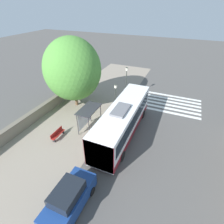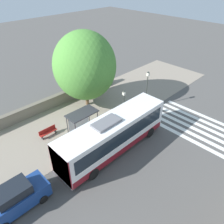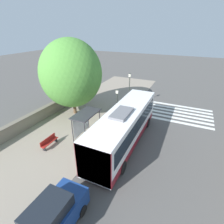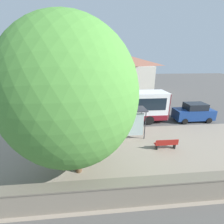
{
  "view_description": "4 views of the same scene",
  "coord_description": "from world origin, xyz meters",
  "px_view_note": "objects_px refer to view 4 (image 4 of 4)",
  "views": [
    {
      "loc": [
        6.34,
        -13.4,
        12.01
      ],
      "look_at": [
        -0.38,
        2.38,
        0.96
      ],
      "focal_mm": 28.0,
      "sensor_mm": 36.0,
      "label": 1
    },
    {
      "loc": [
        12.13,
        -10.2,
        13.99
      ],
      "look_at": [
        -1.39,
        3.15,
        1.29
      ],
      "focal_mm": 35.0,
      "sensor_mm": 36.0,
      "label": 2
    },
    {
      "loc": [
        6.25,
        -12.17,
        9.64
      ],
      "look_at": [
        -0.87,
        3.25,
        1.35
      ],
      "focal_mm": 28.0,
      "sensor_mm": 36.0,
      "label": 3
    },
    {
      "loc": [
        -13.9,
        2.2,
        6.68
      ],
      "look_at": [
        -0.43,
        0.97,
        1.92
      ],
      "focal_mm": 24.0,
      "sensor_mm": 36.0,
      "label": 4
    }
  ],
  "objects_px": {
    "bus": "(117,106)",
    "bench": "(166,144)",
    "street_lamp_near": "(78,111)",
    "bus_shelter": "(129,115)",
    "parked_car_behind_bus": "(194,112)",
    "street_lamp_far": "(36,106)",
    "shade_tree": "(72,95)",
    "pedestrian": "(70,120)"
  },
  "relations": [
    {
      "from": "street_lamp_near",
      "to": "street_lamp_far",
      "type": "relative_size",
      "value": 0.8
    },
    {
      "from": "bus",
      "to": "street_lamp_far",
      "type": "distance_m",
      "value": 7.98
    },
    {
      "from": "pedestrian",
      "to": "bus_shelter",
      "type": "bearing_deg",
      "value": -110.8
    },
    {
      "from": "bus",
      "to": "bus_shelter",
      "type": "distance_m",
      "value": 3.74
    },
    {
      "from": "bus",
      "to": "street_lamp_near",
      "type": "xyz_separation_m",
      "value": [
        -2.4,
        3.89,
        0.38
      ]
    },
    {
      "from": "parked_car_behind_bus",
      "to": "shade_tree",
      "type": "bearing_deg",
      "value": 121.01
    },
    {
      "from": "parked_car_behind_bus",
      "to": "bench",
      "type": "bearing_deg",
      "value": 133.94
    },
    {
      "from": "bus",
      "to": "bench",
      "type": "xyz_separation_m",
      "value": [
        -5.9,
        -3.17,
        -1.37
      ]
    },
    {
      "from": "pedestrian",
      "to": "bus",
      "type": "bearing_deg",
      "value": -72.3
    },
    {
      "from": "bus_shelter",
      "to": "street_lamp_near",
      "type": "xyz_separation_m",
      "value": [
        1.27,
        4.52,
        0.07
      ]
    },
    {
      "from": "street_lamp_far",
      "to": "parked_car_behind_bus",
      "type": "height_order",
      "value": "street_lamp_far"
    },
    {
      "from": "bus",
      "to": "parked_car_behind_bus",
      "type": "xyz_separation_m",
      "value": [
        -0.56,
        -8.71,
        -0.85
      ]
    },
    {
      "from": "street_lamp_near",
      "to": "bus",
      "type": "bearing_deg",
      "value": -58.35
    },
    {
      "from": "shade_tree",
      "to": "parked_car_behind_bus",
      "type": "relative_size",
      "value": 2.04
    },
    {
      "from": "bus_shelter",
      "to": "bus",
      "type": "bearing_deg",
      "value": 9.76
    },
    {
      "from": "bus_shelter",
      "to": "pedestrian",
      "type": "height_order",
      "value": "bus_shelter"
    },
    {
      "from": "pedestrian",
      "to": "bench",
      "type": "xyz_separation_m",
      "value": [
        -4.33,
        -8.08,
        -0.55
      ]
    },
    {
      "from": "bus",
      "to": "bus_shelter",
      "type": "bearing_deg",
      "value": -170.24
    },
    {
      "from": "street_lamp_far",
      "to": "bus",
      "type": "bearing_deg",
      "value": -72.97
    },
    {
      "from": "bus",
      "to": "bus_shelter",
      "type": "relative_size",
      "value": 3.74
    },
    {
      "from": "bench",
      "to": "street_lamp_far",
      "type": "relative_size",
      "value": 0.39
    },
    {
      "from": "bus",
      "to": "bench",
      "type": "height_order",
      "value": "bus"
    },
    {
      "from": "bus",
      "to": "pedestrian",
      "type": "bearing_deg",
      "value": 107.7
    },
    {
      "from": "bus_shelter",
      "to": "street_lamp_far",
      "type": "height_order",
      "value": "street_lamp_far"
    },
    {
      "from": "bus_shelter",
      "to": "street_lamp_far",
      "type": "relative_size",
      "value": 0.63
    },
    {
      "from": "bus_shelter",
      "to": "pedestrian",
      "type": "relative_size",
      "value": 1.69
    },
    {
      "from": "bench",
      "to": "shade_tree",
      "type": "bearing_deg",
      "value": 106.34
    },
    {
      "from": "pedestrian",
      "to": "parked_car_behind_bus",
      "type": "xyz_separation_m",
      "value": [
        1.01,
        -13.62,
        -0.03
      ]
    },
    {
      "from": "pedestrian",
      "to": "street_lamp_far",
      "type": "xyz_separation_m",
      "value": [
        -0.76,
        2.67,
        1.73
      ]
    },
    {
      "from": "pedestrian",
      "to": "street_lamp_far",
      "type": "relative_size",
      "value": 0.37
    },
    {
      "from": "bench",
      "to": "parked_car_behind_bus",
      "type": "height_order",
      "value": "parked_car_behind_bus"
    },
    {
      "from": "street_lamp_far",
      "to": "shade_tree",
      "type": "relative_size",
      "value": 0.53
    },
    {
      "from": "bench",
      "to": "street_lamp_far",
      "type": "distance_m",
      "value": 11.56
    },
    {
      "from": "shade_tree",
      "to": "parked_car_behind_bus",
      "type": "distance_m",
      "value": 14.61
    },
    {
      "from": "bus",
      "to": "pedestrian",
      "type": "relative_size",
      "value": 6.31
    },
    {
      "from": "parked_car_behind_bus",
      "to": "pedestrian",
      "type": "bearing_deg",
      "value": 94.24
    },
    {
      "from": "bus",
      "to": "street_lamp_near",
      "type": "relative_size",
      "value": 2.94
    },
    {
      "from": "bus",
      "to": "parked_car_behind_bus",
      "type": "height_order",
      "value": "bus"
    },
    {
      "from": "bus",
      "to": "bench",
      "type": "bearing_deg",
      "value": -151.73
    },
    {
      "from": "bus_shelter",
      "to": "street_lamp_near",
      "type": "bearing_deg",
      "value": 74.32
    },
    {
      "from": "street_lamp_near",
      "to": "bench",
      "type": "bearing_deg",
      "value": -116.34
    },
    {
      "from": "shade_tree",
      "to": "bus_shelter",
      "type": "bearing_deg",
      "value": -43.88
    }
  ]
}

